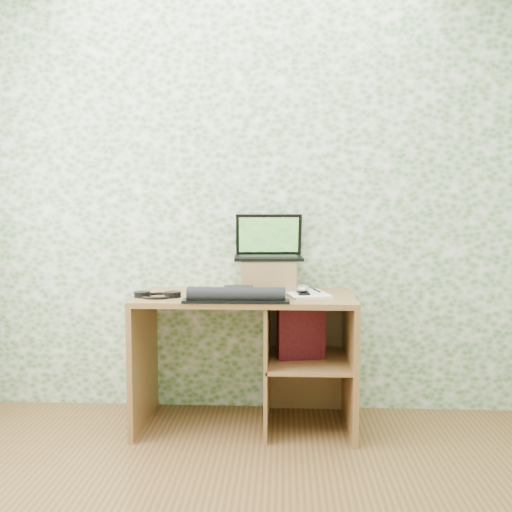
# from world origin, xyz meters

# --- Properties ---
(wall_back) EXTENTS (3.50, 0.00, 3.50)m
(wall_back) POSITION_xyz_m (0.00, 1.75, 1.30)
(wall_back) COLOR white
(wall_back) RESTS_ON ground
(desk) EXTENTS (1.20, 0.60, 0.75)m
(desk) POSITION_xyz_m (0.08, 1.47, 0.48)
(desk) COLOR brown
(desk) RESTS_ON floor
(riser) EXTENTS (0.33, 0.28, 0.19)m
(riser) POSITION_xyz_m (0.12, 1.58, 0.84)
(riser) COLOR #987044
(riser) RESTS_ON desk
(laptop) EXTENTS (0.41, 0.30, 0.26)m
(laptop) POSITION_xyz_m (0.12, 1.63, 1.00)
(laptop) COLOR black
(laptop) RESTS_ON riser
(keyboard) EXTENTS (0.55, 0.28, 0.08)m
(keyboard) POSITION_xyz_m (-0.03, 1.27, 0.78)
(keyboard) COLOR black
(keyboard) RESTS_ON desk
(headphones) EXTENTS (0.26, 0.19, 0.03)m
(headphones) POSITION_xyz_m (-0.47, 1.33, 0.76)
(headphones) COLOR black
(headphones) RESTS_ON desk
(notepad) EXTENTS (0.28, 0.35, 0.01)m
(notepad) POSITION_xyz_m (0.34, 1.44, 0.76)
(notepad) COLOR silver
(notepad) RESTS_ON desk
(mouse) EXTENTS (0.08, 0.12, 0.04)m
(mouse) POSITION_xyz_m (0.32, 1.39, 0.78)
(mouse) COLOR #B0B0B3
(mouse) RESTS_ON notepad
(pen) EXTENTS (0.04, 0.13, 0.01)m
(pen) POSITION_xyz_m (0.40, 1.51, 0.77)
(pen) COLOR black
(pen) RESTS_ON notepad
(red_box) EXTENTS (0.27, 0.13, 0.31)m
(red_box) POSITION_xyz_m (0.31, 1.44, 0.55)
(red_box) COLOR maroon
(red_box) RESTS_ON desk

